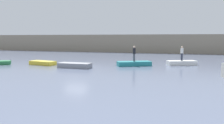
{
  "coord_description": "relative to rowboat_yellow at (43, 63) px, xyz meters",
  "views": [
    {
      "loc": [
        10.45,
        -21.01,
        3.11
      ],
      "look_at": [
        3.44,
        2.02,
        0.43
      ],
      "focal_mm": 35.19,
      "sensor_mm": 36.0,
      "label": 1
    }
  ],
  "objects": [
    {
      "name": "embankment_wall",
      "position": [
        4.45,
        23.76,
        1.66
      ],
      "size": [
        80.0,
        1.2,
        3.77
      ],
      "primitive_type": "cube",
      "color": "gray",
      "rests_on": "ground_plane"
    },
    {
      "name": "person_white_shirt",
      "position": [
        15.27,
        4.36,
        1.2
      ],
      "size": [
        0.32,
        0.32,
        1.64
      ],
      "color": "#232838",
      "rests_on": "rowboat_white"
    },
    {
      "name": "rowboat_grey",
      "position": [
        4.64,
        -1.16,
        0.03
      ],
      "size": [
        3.45,
        1.3,
        0.5
      ],
      "primitive_type": "cube",
      "rotation": [
        0.0,
        0.0,
        -0.01
      ],
      "color": "gray",
      "rests_on": "ground_plane"
    },
    {
      "name": "person_dark_shirt",
      "position": [
        10.21,
        2.26,
        1.23
      ],
      "size": [
        0.32,
        0.32,
        1.73
      ],
      "color": "#4C4C56",
      "rests_on": "rowboat_teal"
    },
    {
      "name": "rowboat_white",
      "position": [
        15.27,
        4.36,
        0.03
      ],
      "size": [
        3.42,
        2.37,
        0.52
      ],
      "primitive_type": "cube",
      "rotation": [
        0.0,
        0.0,
        0.41
      ],
      "color": "white",
      "rests_on": "ground_plane"
    },
    {
      "name": "rowboat_teal",
      "position": [
        10.21,
        2.26,
        0.02
      ],
      "size": [
        3.89,
        2.87,
        0.49
      ],
      "primitive_type": "cube",
      "rotation": [
        0.0,
        0.0,
        0.48
      ],
      "color": "teal",
      "rests_on": "ground_plane"
    },
    {
      "name": "ground_plane",
      "position": [
        4.45,
        -0.59,
        -0.22
      ],
      "size": [
        120.0,
        120.0,
        0.0
      ],
      "primitive_type": "plane",
      "color": "slate"
    },
    {
      "name": "rowboat_yellow",
      "position": [
        0.0,
        0.0,
        0.0
      ],
      "size": [
        3.28,
        1.76,
        0.45
      ],
      "primitive_type": "cube",
      "rotation": [
        0.0,
        0.0,
        -0.18
      ],
      "color": "gold",
      "rests_on": "ground_plane"
    }
  ]
}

